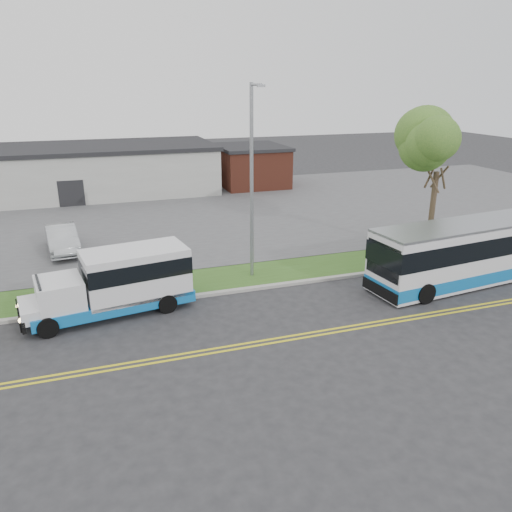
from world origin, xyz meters
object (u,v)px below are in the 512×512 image
object	(u,v)px
transit_bus	(472,252)
parked_car_a	(62,239)
shuttle_bus	(120,280)
tree_east	(440,147)
streetlight_near	(252,177)

from	to	relation	value
transit_bus	parked_car_a	distance (m)	22.70
shuttle_bus	parked_car_a	bearing A→B (deg)	97.17
transit_bus	tree_east	bearing A→B (deg)	74.15
tree_east	transit_bus	bearing A→B (deg)	-99.82
shuttle_bus	transit_bus	bearing A→B (deg)	-15.67
tree_east	shuttle_bus	bearing A→B (deg)	-172.63
streetlight_near	parked_car_a	bearing A→B (deg)	142.26
tree_east	streetlight_near	bearing A→B (deg)	-178.58
shuttle_bus	transit_bus	size ratio (longest dim) A/B	0.65
shuttle_bus	transit_bus	xyz separation A→B (m)	(16.98, -1.99, 0.10)
streetlight_near	transit_bus	xyz separation A→B (m)	(10.26, -4.01, -3.66)
shuttle_bus	parked_car_a	world-z (taller)	shuttle_bus
streetlight_near	transit_bus	size ratio (longest dim) A/B	0.83
parked_car_a	shuttle_bus	bearing A→B (deg)	-80.67
streetlight_near	parked_car_a	size ratio (longest dim) A/B	2.00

